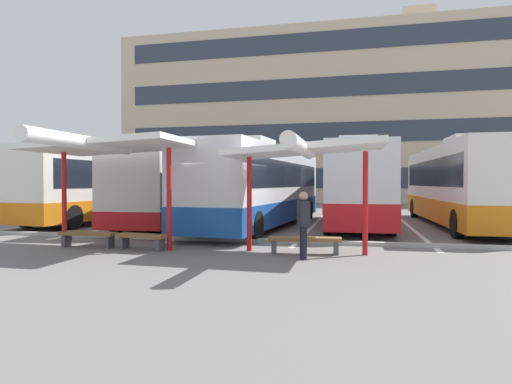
{
  "coord_description": "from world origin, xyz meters",
  "views": [
    {
      "loc": [
        3.9,
        -13.55,
        1.91
      ],
      "look_at": [
        0.32,
        2.07,
        1.57
      ],
      "focal_mm": 30.72,
      "sensor_mm": 36.0,
      "label": 1
    }
  ],
  "objects_px": {
    "coach_bus_0": "(116,186)",
    "waiting_passenger_0": "(303,220)",
    "bench_1": "(142,238)",
    "waiting_shelter_0": "(109,147)",
    "coach_bus_3": "(356,187)",
    "waiting_shelter_1": "(305,151)",
    "coach_bus_2": "(261,188)",
    "bench_2": "(305,241)",
    "coach_bus_4": "(458,186)",
    "coach_bus_1": "(180,188)",
    "bench_0": "(88,236)"
  },
  "relations": [
    {
      "from": "coach_bus_0",
      "to": "waiting_passenger_0",
      "type": "height_order",
      "value": "coach_bus_0"
    },
    {
      "from": "coach_bus_0",
      "to": "bench_1",
      "type": "height_order",
      "value": "coach_bus_0"
    },
    {
      "from": "waiting_shelter_0",
      "to": "bench_1",
      "type": "height_order",
      "value": "waiting_shelter_0"
    },
    {
      "from": "coach_bus_3",
      "to": "waiting_shelter_0",
      "type": "xyz_separation_m",
      "value": [
        -6.83,
        -8.47,
        1.19
      ]
    },
    {
      "from": "bench_1",
      "to": "waiting_passenger_0",
      "type": "height_order",
      "value": "waiting_passenger_0"
    },
    {
      "from": "coach_bus_3",
      "to": "waiting_shelter_1",
      "type": "height_order",
      "value": "coach_bus_3"
    },
    {
      "from": "coach_bus_2",
      "to": "bench_2",
      "type": "height_order",
      "value": "coach_bus_2"
    },
    {
      "from": "coach_bus_0",
      "to": "waiting_shelter_0",
      "type": "bearing_deg",
      "value": -60.15
    },
    {
      "from": "coach_bus_0",
      "to": "waiting_shelter_0",
      "type": "relative_size",
      "value": 2.37
    },
    {
      "from": "coach_bus_0",
      "to": "coach_bus_3",
      "type": "bearing_deg",
      "value": -2.76
    },
    {
      "from": "coach_bus_0",
      "to": "coach_bus_4",
      "type": "xyz_separation_m",
      "value": [
        16.4,
        0.53,
        0.01
      ]
    },
    {
      "from": "bench_1",
      "to": "coach_bus_0",
      "type": "bearing_deg",
      "value": 124.48
    },
    {
      "from": "bench_1",
      "to": "bench_2",
      "type": "height_order",
      "value": "same"
    },
    {
      "from": "waiting_shelter_1",
      "to": "waiting_shelter_0",
      "type": "bearing_deg",
      "value": -175.96
    },
    {
      "from": "coach_bus_1",
      "to": "coach_bus_3",
      "type": "relative_size",
      "value": 1.17
    },
    {
      "from": "coach_bus_4",
      "to": "waiting_passenger_0",
      "type": "xyz_separation_m",
      "value": [
        -5.65,
        -9.94,
        -0.77
      ]
    },
    {
      "from": "waiting_shelter_0",
      "to": "bench_1",
      "type": "bearing_deg",
      "value": 11.05
    },
    {
      "from": "coach_bus_1",
      "to": "coach_bus_4",
      "type": "height_order",
      "value": "coach_bus_4"
    },
    {
      "from": "bench_2",
      "to": "bench_0",
      "type": "bearing_deg",
      "value": -178.29
    },
    {
      "from": "coach_bus_1",
      "to": "waiting_passenger_0",
      "type": "bearing_deg",
      "value": -51.22
    },
    {
      "from": "coach_bus_1",
      "to": "coach_bus_3",
      "type": "height_order",
      "value": "coach_bus_3"
    },
    {
      "from": "coach_bus_0",
      "to": "coach_bus_1",
      "type": "bearing_deg",
      "value": -12.8
    },
    {
      "from": "coach_bus_2",
      "to": "coach_bus_4",
      "type": "relative_size",
      "value": 1.0
    },
    {
      "from": "coach_bus_0",
      "to": "waiting_shelter_1",
      "type": "height_order",
      "value": "coach_bus_0"
    },
    {
      "from": "bench_1",
      "to": "coach_bus_3",
      "type": "bearing_deg",
      "value": 54.44
    },
    {
      "from": "coach_bus_0",
      "to": "coach_bus_4",
      "type": "bearing_deg",
      "value": 1.87
    },
    {
      "from": "coach_bus_4",
      "to": "waiting_shelter_0",
      "type": "xyz_separation_m",
      "value": [
        -11.21,
        -9.58,
        1.16
      ]
    },
    {
      "from": "bench_0",
      "to": "bench_2",
      "type": "relative_size",
      "value": 0.89
    },
    {
      "from": "coach_bus_1",
      "to": "waiting_shelter_1",
      "type": "height_order",
      "value": "coach_bus_1"
    },
    {
      "from": "bench_2",
      "to": "waiting_shelter_0",
      "type": "bearing_deg",
      "value": -175.11
    },
    {
      "from": "coach_bus_0",
      "to": "waiting_shelter_1",
      "type": "xyz_separation_m",
      "value": [
        10.7,
        -8.66,
        0.99
      ]
    },
    {
      "from": "coach_bus_3",
      "to": "coach_bus_4",
      "type": "distance_m",
      "value": 4.52
    },
    {
      "from": "coach_bus_4",
      "to": "bench_0",
      "type": "height_order",
      "value": "coach_bus_4"
    },
    {
      "from": "coach_bus_0",
      "to": "bench_0",
      "type": "xyz_separation_m",
      "value": [
        4.29,
        -8.77,
        -1.4
      ]
    },
    {
      "from": "coach_bus_2",
      "to": "waiting_shelter_1",
      "type": "height_order",
      "value": "coach_bus_2"
    },
    {
      "from": "waiting_shelter_0",
      "to": "bench_1",
      "type": "xyz_separation_m",
      "value": [
        0.9,
        0.18,
        -2.58
      ]
    },
    {
      "from": "coach_bus_0",
      "to": "bench_1",
      "type": "bearing_deg",
      "value": -55.52
    },
    {
      "from": "coach_bus_1",
      "to": "coach_bus_4",
      "type": "relative_size",
      "value": 0.95
    },
    {
      "from": "bench_0",
      "to": "coach_bus_3",
      "type": "bearing_deg",
      "value": 46.66
    },
    {
      "from": "coach_bus_4",
      "to": "bench_0",
      "type": "bearing_deg",
      "value": -142.48
    },
    {
      "from": "waiting_shelter_1",
      "to": "coach_bus_1",
      "type": "bearing_deg",
      "value": 131.13
    },
    {
      "from": "coach_bus_2",
      "to": "waiting_passenger_0",
      "type": "height_order",
      "value": "coach_bus_2"
    },
    {
      "from": "coach_bus_0",
      "to": "waiting_shelter_0",
      "type": "xyz_separation_m",
      "value": [
        5.19,
        -9.05,
        1.17
      ]
    },
    {
      "from": "coach_bus_3",
      "to": "bench_1",
      "type": "distance_m",
      "value": 10.29
    },
    {
      "from": "coach_bus_0",
      "to": "bench_1",
      "type": "xyz_separation_m",
      "value": [
        6.09,
        -8.87,
        -1.41
      ]
    },
    {
      "from": "coach_bus_1",
      "to": "coach_bus_4",
      "type": "xyz_separation_m",
      "value": [
        12.49,
        1.42,
        0.1
      ]
    },
    {
      "from": "coach_bus_3",
      "to": "bench_0",
      "type": "height_order",
      "value": "coach_bus_3"
    },
    {
      "from": "coach_bus_1",
      "to": "bench_1",
      "type": "distance_m",
      "value": 8.38
    },
    {
      "from": "coach_bus_2",
      "to": "waiting_shelter_0",
      "type": "xyz_separation_m",
      "value": [
        -2.84,
        -7.26,
        1.22
      ]
    },
    {
      "from": "bench_0",
      "to": "coach_bus_2",
      "type": "bearing_deg",
      "value": 61.81
    }
  ]
}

